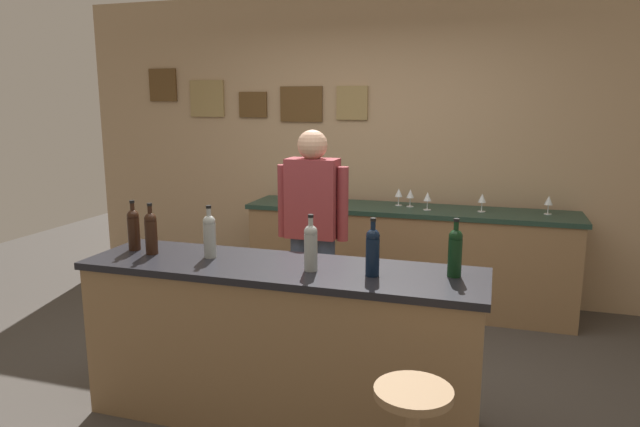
{
  "coord_description": "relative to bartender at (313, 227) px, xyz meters",
  "views": [
    {
      "loc": [
        1.11,
        -3.21,
        1.8
      ],
      "look_at": [
        -0.03,
        0.45,
        1.05
      ],
      "focal_mm": 31.79,
      "sensor_mm": 36.0,
      "label": 1
    }
  ],
  "objects": [
    {
      "name": "ground_plane",
      "position": [
        0.11,
        -0.53,
        -0.94
      ],
      "size": [
        10.0,
        10.0,
        0.0
      ],
      "primitive_type": "plane",
      "color": "#423D38"
    },
    {
      "name": "wine_bottle_e",
      "position": [
        0.64,
        -0.96,
        0.12
      ],
      "size": [
        0.07,
        0.07,
        0.31
      ],
      "color": "black",
      "rests_on": "bar_counter"
    },
    {
      "name": "wine_glass_e",
      "position": [
        1.65,
        1.17,
        0.07
      ],
      "size": [
        0.07,
        0.07,
        0.16
      ],
      "color": "silver",
      "rests_on": "side_counter"
    },
    {
      "name": "bartender",
      "position": [
        0.0,
        0.0,
        0.0
      ],
      "size": [
        0.52,
        0.21,
        1.62
      ],
      "color": "#384766",
      "rests_on": "ground_plane"
    },
    {
      "name": "wine_glass_a",
      "position": [
        0.41,
        1.21,
        0.07
      ],
      "size": [
        0.07,
        0.07,
        0.16
      ],
      "color": "silver",
      "rests_on": "side_counter"
    },
    {
      "name": "wine_bottle_b",
      "position": [
        -0.7,
        -0.93,
        0.12
      ],
      "size": [
        0.07,
        0.07,
        0.31
      ],
      "color": "black",
      "rests_on": "bar_counter"
    },
    {
      "name": "wine_bottle_d",
      "position": [
        0.31,
        -0.97,
        0.12
      ],
      "size": [
        0.07,
        0.07,
        0.31
      ],
      "color": "#999E99",
      "rests_on": "bar_counter"
    },
    {
      "name": "wine_bottle_c",
      "position": [
        -0.33,
        -0.89,
        0.12
      ],
      "size": [
        0.07,
        0.07,
        0.31
      ],
      "color": "#999E99",
      "rests_on": "bar_counter"
    },
    {
      "name": "wine_glass_b",
      "position": [
        0.52,
        1.18,
        0.07
      ],
      "size": [
        0.07,
        0.07,
        0.16
      ],
      "color": "silver",
      "rests_on": "side_counter"
    },
    {
      "name": "side_counter",
      "position": [
        0.51,
        1.12,
        -0.48
      ],
      "size": [
        2.86,
        0.56,
        0.9
      ],
      "color": "olive",
      "rests_on": "ground_plane"
    },
    {
      "name": "back_wall",
      "position": [
        0.1,
        1.5,
        0.47
      ],
      "size": [
        6.0,
        0.09,
        2.8
      ],
      "color": "tan",
      "rests_on": "ground_plane"
    },
    {
      "name": "wine_glass_d",
      "position": [
        1.13,
        1.13,
        0.07
      ],
      "size": [
        0.07,
        0.07,
        0.16
      ],
      "color": "silver",
      "rests_on": "side_counter"
    },
    {
      "name": "wine_bottle_f",
      "position": [
        1.05,
        -0.85,
        0.12
      ],
      "size": [
        0.07,
        0.07,
        0.31
      ],
      "color": "black",
      "rests_on": "bar_counter"
    },
    {
      "name": "bar_counter",
      "position": [
        0.11,
        -0.93,
        -0.47
      ],
      "size": [
        2.24,
        0.6,
        0.92
      ],
      "color": "olive",
      "rests_on": "ground_plane"
    },
    {
      "name": "wine_bottle_a",
      "position": [
        -0.86,
        -0.88,
        0.12
      ],
      "size": [
        0.07,
        0.07,
        0.31
      ],
      "color": "black",
      "rests_on": "bar_counter"
    },
    {
      "name": "wine_glass_c",
      "position": [
        0.68,
        1.07,
        0.07
      ],
      "size": [
        0.07,
        0.07,
        0.16
      ],
      "color": "silver",
      "rests_on": "side_counter"
    }
  ]
}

